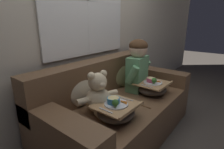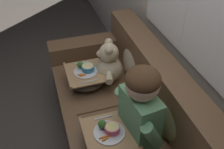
{
  "view_description": "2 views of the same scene",
  "coord_description": "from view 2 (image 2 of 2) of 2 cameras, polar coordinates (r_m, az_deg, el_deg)",
  "views": [
    {
      "loc": [
        -1.5,
        -1.04,
        1.31
      ],
      "look_at": [
        -0.06,
        0.11,
        0.75
      ],
      "focal_mm": 28.0,
      "sensor_mm": 36.0,
      "label": 1
    },
    {
      "loc": [
        1.51,
        -0.52,
        2.05
      ],
      "look_at": [
        -0.12,
        -0.01,
        0.71
      ],
      "focal_mm": 42.0,
      "sensor_mm": 36.0,
      "label": 2
    }
  ],
  "objects": [
    {
      "name": "wall_back_with_window",
      "position": [
        1.99,
        17.3,
        14.77
      ],
      "size": [
        8.0,
        0.08,
        2.6
      ],
      "color": "beige",
      "rests_on": "ground_plane"
    },
    {
      "name": "lap_tray_teddy",
      "position": [
        2.44,
        -5.68,
        -0.59
      ],
      "size": [
        0.37,
        0.35,
        0.22
      ],
      "color": "#473D33",
      "rests_on": "teddy_bear"
    },
    {
      "name": "child_figure",
      "position": [
        1.77,
        6.24,
        -6.42
      ],
      "size": [
        0.48,
        0.25,
        0.65
      ],
      "color": "#66A370",
      "rests_on": "couch"
    },
    {
      "name": "teddy_bear",
      "position": [
        2.42,
        -0.82,
        2.17
      ],
      "size": [
        0.44,
        0.32,
        0.41
      ],
      "color": "beige",
      "rests_on": "couch"
    },
    {
      "name": "throw_pillow_behind_teddy",
      "position": [
        2.48,
        4.55,
        3.35
      ],
      "size": [
        0.38,
        0.18,
        0.39
      ],
      "color": "#C1B293",
      "rests_on": "couch"
    },
    {
      "name": "throw_pillow_behind_child",
      "position": [
        1.98,
        12.32,
        -8.38
      ],
      "size": [
        0.39,
        0.19,
        0.41
      ],
      "color": "#898456",
      "rests_on": "couch"
    },
    {
      "name": "lap_tray_child",
      "position": [
        1.93,
        -0.61,
        -13.77
      ],
      "size": [
        0.38,
        0.36,
        0.22
      ],
      "color": "#473D33",
      "rests_on": "child_figure"
    },
    {
      "name": "ground_plane",
      "position": [
        2.6,
        1.03,
        -13.97
      ],
      "size": [
        14.0,
        14.0,
        0.0
      ],
      "primitive_type": "plane",
      "color": "#4C443D"
    },
    {
      "name": "couch",
      "position": [
        2.36,
        2.5,
        -8.8
      ],
      "size": [
        1.91,
        0.93,
        0.88
      ],
      "color": "brown",
      "rests_on": "ground_plane"
    }
  ]
}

